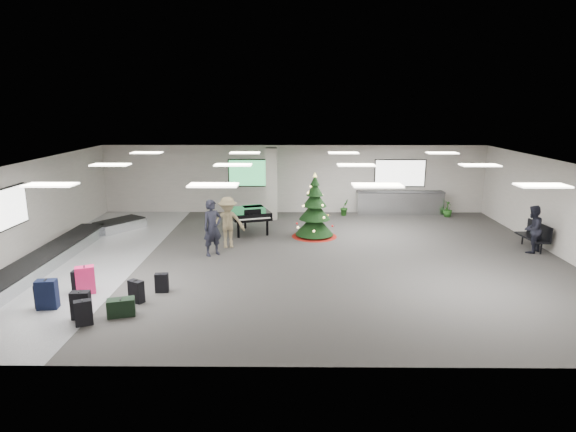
{
  "coord_description": "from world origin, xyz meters",
  "views": [
    {
      "loc": [
        -0.07,
        -15.57,
        5.06
      ],
      "look_at": [
        -0.22,
        1.0,
        1.2
      ],
      "focal_mm": 30.0,
      "sensor_mm": 36.0,
      "label": 1
    }
  ],
  "objects_px": {
    "grand_piano": "(249,214)",
    "potted_plant_left": "(344,207)",
    "potted_plant_right": "(448,209)",
    "baggage_carousel": "(63,251)",
    "christmas_tree": "(315,215)",
    "traveler_a": "(212,228)",
    "bench": "(535,234)",
    "traveler_bench": "(532,229)",
    "traveler_b": "(228,222)",
    "pink_suitcase": "(85,280)",
    "service_counter": "(400,203)"
  },
  "relations": [
    {
      "from": "pink_suitcase",
      "to": "traveler_bench",
      "type": "bearing_deg",
      "value": -7.1
    },
    {
      "from": "pink_suitcase",
      "to": "bench",
      "type": "distance_m",
      "value": 14.94
    },
    {
      "from": "traveler_b",
      "to": "potted_plant_left",
      "type": "distance_m",
      "value": 7.04
    },
    {
      "from": "baggage_carousel",
      "to": "potted_plant_right",
      "type": "distance_m",
      "value": 16.15
    },
    {
      "from": "service_counter",
      "to": "grand_piano",
      "type": "xyz_separation_m",
      "value": [
        -6.8,
        -3.46,
        0.23
      ]
    },
    {
      "from": "traveler_b",
      "to": "traveler_bench",
      "type": "bearing_deg",
      "value": -15.05
    },
    {
      "from": "grand_piano",
      "to": "potted_plant_right",
      "type": "height_order",
      "value": "grand_piano"
    },
    {
      "from": "baggage_carousel",
      "to": "bench",
      "type": "relative_size",
      "value": 6.31
    },
    {
      "from": "service_counter",
      "to": "christmas_tree",
      "type": "relative_size",
      "value": 1.6
    },
    {
      "from": "baggage_carousel",
      "to": "potted_plant_right",
      "type": "relative_size",
      "value": 12.81
    },
    {
      "from": "grand_piano",
      "to": "traveler_b",
      "type": "height_order",
      "value": "traveler_b"
    },
    {
      "from": "christmas_tree",
      "to": "traveler_a",
      "type": "xyz_separation_m",
      "value": [
        -3.58,
        -2.42,
        0.1
      ]
    },
    {
      "from": "service_counter",
      "to": "potted_plant_right",
      "type": "bearing_deg",
      "value": -15.29
    },
    {
      "from": "baggage_carousel",
      "to": "traveler_a",
      "type": "relative_size",
      "value": 5.01
    },
    {
      "from": "service_counter",
      "to": "traveler_b",
      "type": "relative_size",
      "value": 2.19
    },
    {
      "from": "potted_plant_left",
      "to": "grand_piano",
      "type": "bearing_deg",
      "value": -142.93
    },
    {
      "from": "christmas_tree",
      "to": "potted_plant_left",
      "type": "relative_size",
      "value": 3.29
    },
    {
      "from": "potted_plant_left",
      "to": "potted_plant_right",
      "type": "relative_size",
      "value": 1.01
    },
    {
      "from": "christmas_tree",
      "to": "traveler_bench",
      "type": "distance_m",
      "value": 7.73
    },
    {
      "from": "grand_piano",
      "to": "traveler_b",
      "type": "relative_size",
      "value": 1.23
    },
    {
      "from": "traveler_bench",
      "to": "potted_plant_right",
      "type": "xyz_separation_m",
      "value": [
        -1.18,
        5.44,
        -0.46
      ]
    },
    {
      "from": "christmas_tree",
      "to": "bench",
      "type": "height_order",
      "value": "christmas_tree"
    },
    {
      "from": "service_counter",
      "to": "potted_plant_right",
      "type": "height_order",
      "value": "service_counter"
    },
    {
      "from": "pink_suitcase",
      "to": "traveler_bench",
      "type": "height_order",
      "value": "traveler_bench"
    },
    {
      "from": "traveler_b",
      "to": "traveler_bench",
      "type": "xyz_separation_m",
      "value": [
        10.65,
        -0.52,
        -0.09
      ]
    },
    {
      "from": "potted_plant_right",
      "to": "pink_suitcase",
      "type": "bearing_deg",
      "value": -143.86
    },
    {
      "from": "grand_piano",
      "to": "potted_plant_left",
      "type": "height_order",
      "value": "grand_piano"
    },
    {
      "from": "service_counter",
      "to": "christmas_tree",
      "type": "xyz_separation_m",
      "value": [
        -4.2,
        -4.0,
        0.32
      ]
    },
    {
      "from": "christmas_tree",
      "to": "traveler_b",
      "type": "relative_size",
      "value": 1.36
    },
    {
      "from": "service_counter",
      "to": "potted_plant_left",
      "type": "relative_size",
      "value": 5.27
    },
    {
      "from": "bench",
      "to": "potted_plant_left",
      "type": "bearing_deg",
      "value": 135.81
    },
    {
      "from": "service_counter",
      "to": "traveler_b",
      "type": "bearing_deg",
      "value": -143.36
    },
    {
      "from": "pink_suitcase",
      "to": "potted_plant_right",
      "type": "distance_m",
      "value": 15.84
    },
    {
      "from": "grand_piano",
      "to": "bench",
      "type": "xyz_separation_m",
      "value": [
        10.4,
        -2.16,
        -0.24
      ]
    },
    {
      "from": "christmas_tree",
      "to": "pink_suitcase",
      "type": "bearing_deg",
      "value": -137.76
    },
    {
      "from": "baggage_carousel",
      "to": "traveler_bench",
      "type": "relative_size",
      "value": 5.8
    },
    {
      "from": "baggage_carousel",
      "to": "potted_plant_left",
      "type": "bearing_deg",
      "value": 32.16
    },
    {
      "from": "bench",
      "to": "traveler_bench",
      "type": "bearing_deg",
      "value": -134.41
    },
    {
      "from": "grand_piano",
      "to": "traveler_a",
      "type": "xyz_separation_m",
      "value": [
        -0.98,
        -2.96,
        0.19
      ]
    },
    {
      "from": "baggage_carousel",
      "to": "traveler_a",
      "type": "xyz_separation_m",
      "value": [
        5.06,
        0.31,
        0.76
      ]
    },
    {
      "from": "baggage_carousel",
      "to": "bench",
      "type": "height_order",
      "value": "bench"
    },
    {
      "from": "potted_plant_right",
      "to": "baggage_carousel",
      "type": "bearing_deg",
      "value": -157.56
    },
    {
      "from": "baggage_carousel",
      "to": "grand_piano",
      "type": "bearing_deg",
      "value": 28.43
    },
    {
      "from": "traveler_b",
      "to": "christmas_tree",
      "type": "bearing_deg",
      "value": 12.83
    },
    {
      "from": "traveler_b",
      "to": "pink_suitcase",
      "type": "bearing_deg",
      "value": -139.21
    },
    {
      "from": "pink_suitcase",
      "to": "traveler_a",
      "type": "relative_size",
      "value": 0.41
    },
    {
      "from": "baggage_carousel",
      "to": "grand_piano",
      "type": "relative_size",
      "value": 4.27
    },
    {
      "from": "christmas_tree",
      "to": "bench",
      "type": "relative_size",
      "value": 1.64
    },
    {
      "from": "bench",
      "to": "christmas_tree",
      "type": "bearing_deg",
      "value": 164.46
    },
    {
      "from": "traveler_bench",
      "to": "traveler_b",
      "type": "bearing_deg",
      "value": -42.37
    }
  ]
}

